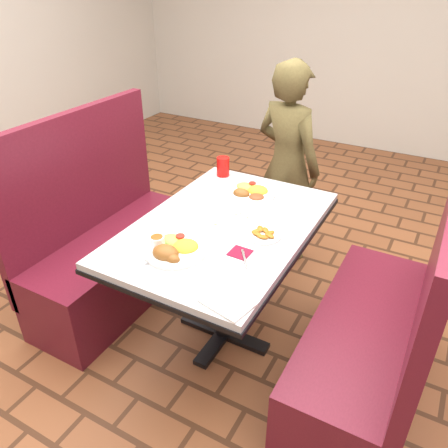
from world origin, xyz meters
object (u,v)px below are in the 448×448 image
at_px(booth_bench_left, 112,251).
at_px(booth_bench_right, 373,343).
at_px(near_dinner_plate, 173,246).
at_px(diner_person, 287,165).
at_px(far_dinner_plate, 251,190).
at_px(red_tumbler, 223,167).
at_px(dining_table, 224,240).
at_px(plantain_plate, 263,234).

distance_m(booth_bench_left, booth_bench_right, 1.60).
bearing_deg(near_dinner_plate, diner_person, 88.80).
height_order(diner_person, far_dinner_plate, diner_person).
distance_m(near_dinner_plate, red_tumbler, 0.86).
relative_size(diner_person, near_dinner_plate, 4.87).
height_order(near_dinner_plate, far_dinner_plate, near_dinner_plate).
bearing_deg(far_dinner_plate, dining_table, -85.65).
distance_m(far_dinner_plate, plantain_plate, 0.44).
bearing_deg(booth_bench_left, near_dinner_plate, -24.28).
bearing_deg(dining_table, diner_person, 92.92).
relative_size(booth_bench_right, diner_person, 0.87).
bearing_deg(booth_bench_right, diner_person, 130.98).
distance_m(dining_table, plantain_plate, 0.24).
bearing_deg(red_tumbler, diner_person, 62.86).
distance_m(booth_bench_right, far_dinner_plate, 1.00).
bearing_deg(plantain_plate, far_dinner_plate, 123.58).
relative_size(dining_table, plantain_plate, 7.08).
height_order(diner_person, red_tumbler, diner_person).
height_order(far_dinner_plate, red_tumbler, red_tumbler).
bearing_deg(dining_table, plantain_plate, -2.57).
height_order(far_dinner_plate, plantain_plate, far_dinner_plate).
bearing_deg(diner_person, dining_table, 110.78).
xyz_separation_m(dining_table, booth_bench_right, (0.80, 0.00, -0.32)).
relative_size(diner_person, plantain_plate, 8.10).
bearing_deg(far_dinner_plate, booth_bench_left, -155.10).
bearing_deg(booth_bench_right, far_dinner_plate, 156.56).
bearing_deg(near_dinner_plate, plantain_plate, 47.03).
distance_m(booth_bench_left, diner_person, 1.28).
bearing_deg(booth_bench_right, red_tumbler, 154.80).
distance_m(diner_person, far_dinner_plate, 0.62).
height_order(dining_table, booth_bench_right, booth_bench_right).
relative_size(near_dinner_plate, plantain_plate, 1.67).
relative_size(dining_table, booth_bench_right, 1.01).
relative_size(dining_table, near_dinner_plate, 4.25).
height_order(plantain_plate, red_tumbler, red_tumbler).
xyz_separation_m(dining_table, booth_bench_left, (-0.80, 0.00, -0.32)).
bearing_deg(red_tumbler, plantain_plate, -45.89).
relative_size(dining_table, far_dinner_plate, 4.31).
relative_size(booth_bench_left, red_tumbler, 10.39).
relative_size(booth_bench_right, plantain_plate, 7.01).
height_order(dining_table, near_dinner_plate, near_dinner_plate).
bearing_deg(diner_person, booth_bench_right, 148.84).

